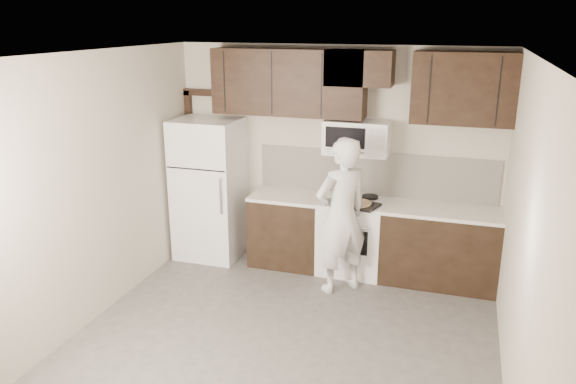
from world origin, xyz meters
The scene contains 14 objects.
floor centered at (0.00, 0.00, 0.00)m, with size 4.50×4.50×0.00m, color #4D4A48.
back_wall centered at (0.00, 2.25, 1.35)m, with size 4.00×4.00×0.00m, color #BBB39F.
ceiling centered at (0.00, 0.00, 2.70)m, with size 4.50×4.50×0.00m, color white.
counter_run centered at (0.60, 1.94, 0.46)m, with size 2.95×0.64×0.91m.
stove centered at (0.30, 1.94, 0.46)m, with size 0.76×0.66×0.94m.
backsplash centered at (0.50, 2.24, 1.18)m, with size 2.90×0.02×0.54m, color white.
upper_cabinets centered at (0.21, 2.08, 2.28)m, with size 3.48×0.35×0.78m.
microwave centered at (0.30, 2.06, 1.65)m, with size 0.76×0.42×0.40m.
refrigerator centered at (-1.55, 1.89, 0.90)m, with size 0.80×0.76×1.80m.
door_trim centered at (-1.92, 2.21, 1.25)m, with size 0.50×0.08×2.12m.
saucepan centered at (0.12, 2.09, 0.98)m, with size 0.30×0.17×0.16m.
baking_tray centered at (0.40, 1.76, 0.92)m, with size 0.45×0.34×0.02m, color black.
pizza centered at (0.40, 1.76, 0.94)m, with size 0.30×0.30×0.02m, color tan.
person centered at (0.28, 1.41, 0.89)m, with size 0.65×0.43×1.78m, color white.
Camera 1 is at (1.49, -4.36, 2.99)m, focal length 35.00 mm.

